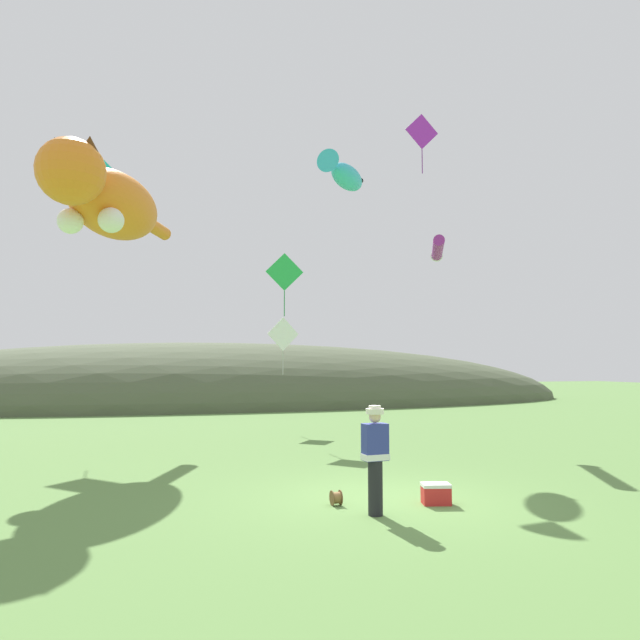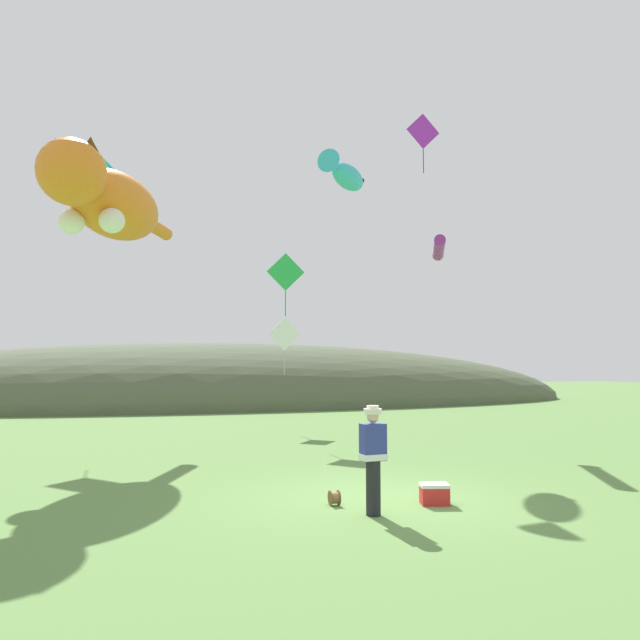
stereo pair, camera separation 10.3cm
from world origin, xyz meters
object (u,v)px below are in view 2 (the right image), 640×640
festival_attendant (373,456)px  kite_diamond_green (286,272)px  kite_tube_streamer (439,248)px  kite_diamond_teal (103,178)px  kite_fish_windsock (345,174)px  kite_diamond_white (284,334)px  kite_spool (334,498)px  kite_diamond_violet (423,132)px  kite_giant_cat (107,201)px  picnic_cooler (434,494)px

festival_attendant → kite_diamond_green: size_ratio=0.79×
kite_tube_streamer → kite_diamond_teal: size_ratio=1.05×
kite_fish_windsock → kite_diamond_white: kite_fish_windsock is taller
kite_fish_windsock → kite_diamond_teal: 9.52m
kite_tube_streamer → kite_diamond_teal: 12.83m
kite_spool → kite_diamond_white: (1.69, 11.54, 3.47)m
kite_diamond_teal → kite_diamond_green: (6.39, -3.15, -3.82)m
kite_tube_streamer → kite_diamond_violet: 4.69m
festival_attendant → kite_diamond_teal: 17.06m
kite_tube_streamer → kite_giant_cat: bearing=176.9°
kite_spool → kite_diamond_white: 12.17m
picnic_cooler → kite_diamond_white: (-0.02, 11.97, 3.42)m
kite_fish_windsock → kite_tube_streamer: kite_fish_windsock is taller
festival_attendant → kite_tube_streamer: size_ratio=0.71×
kite_tube_streamer → kite_diamond_green: 5.34m
kite_fish_windsock → kite_tube_streamer: size_ratio=1.04×
kite_fish_windsock → picnic_cooler: bearing=-97.7°
kite_diamond_teal → kite_diamond_green: kite_diamond_teal is taller
kite_spool → picnic_cooler: (1.71, -0.43, 0.05)m
kite_fish_windsock → kite_tube_streamer: 3.99m
picnic_cooler → kite_fish_windsock: bearing=82.3°
festival_attendant → picnic_cooler: size_ratio=3.20×
festival_attendant → kite_tube_streamer: bearing=55.3°
kite_fish_windsock → kite_diamond_violet: bearing=15.2°
festival_attendant → picnic_cooler: 1.56m
kite_spool → kite_tube_streamer: kite_tube_streamer is taller
picnic_cooler → kite_fish_windsock: 11.74m
kite_diamond_green → kite_spool: bearing=-97.7°
kite_diamond_white → kite_diamond_violet: kite_diamond_violet is taller
kite_spool → kite_diamond_green: 11.30m
festival_attendant → kite_diamond_green: kite_diamond_green is taller
kite_diamond_violet → kite_spool: bearing=-125.7°
kite_giant_cat → kite_diamond_violet: kite_diamond_violet is taller
kite_giant_cat → kite_diamond_teal: bearing=96.5°
festival_attendant → kite_diamond_white: size_ratio=0.81×
kite_diamond_white → kite_spool: bearing=-98.4°
kite_diamond_teal → kite_spool: bearing=-68.6°
kite_spool → kite_diamond_white: size_ratio=0.12×
picnic_cooler → kite_tube_streamer: kite_tube_streamer is taller
kite_diamond_violet → festival_attendant: bearing=-121.5°
kite_diamond_white → kite_diamond_teal: bearing=168.6°
kite_diamond_green → picnic_cooler: bearing=-87.8°
kite_diamond_violet → kite_diamond_green: bearing=165.5°
kite_giant_cat → picnic_cooler: bearing=-53.2°
festival_attendant → kite_diamond_violet: bearing=58.5°
kite_tube_streamer → kite_diamond_violet: size_ratio=1.13×
kite_spool → kite_diamond_teal: (-5.07, 12.90, 9.38)m
kite_giant_cat → kite_tube_streamer: kite_giant_cat is taller
festival_attendant → kite_diamond_teal: bearing=111.8°
kite_tube_streamer → kite_diamond_green: size_ratio=1.12×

